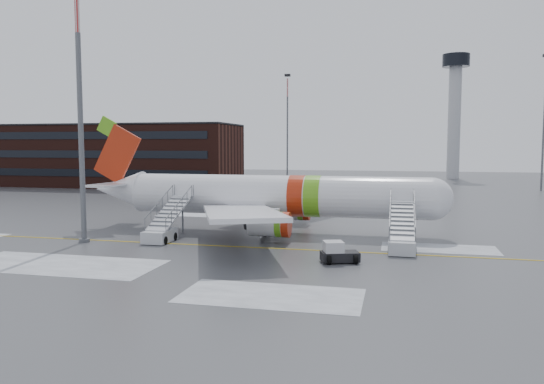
% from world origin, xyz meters
% --- Properties ---
extents(ground, '(260.00, 260.00, 0.00)m').
position_xyz_m(ground, '(0.00, 0.00, 0.00)').
color(ground, '#494C4F').
rests_on(ground, ground).
extents(airliner, '(35.03, 32.97, 11.18)m').
position_xyz_m(airliner, '(4.68, 6.79, 3.42)').
color(airliner, white).
rests_on(airliner, ground).
extents(airstair_fwd, '(2.05, 7.70, 3.48)m').
position_xyz_m(airstair_fwd, '(17.08, 0.25, 1.06)').
color(airstair_fwd, silver).
rests_on(airstair_fwd, ground).
extents(airstair_aft, '(2.05, 7.70, 3.48)m').
position_xyz_m(airstair_aft, '(-2.95, 0.25, 1.06)').
color(airstair_aft, silver).
rests_on(airstair_aft, ground).
extents(pushback_tug, '(2.94, 2.57, 1.50)m').
position_xyz_m(pushback_tug, '(12.64, -4.83, 0.66)').
color(pushback_tug, black).
rests_on(pushback_tug, ground).
extents(light_mast_near, '(1.20, 1.20, 22.06)m').
position_xyz_m(light_mast_near, '(-9.20, -2.00, 11.53)').
color(light_mast_near, '#595B60').
rests_on(light_mast_near, ground).
extents(terminal_building, '(62.00, 16.11, 12.30)m').
position_xyz_m(terminal_building, '(-45.00, 54.98, 6.20)').
color(terminal_building, '#3F1E16').
rests_on(terminal_building, ground).
extents(control_tower, '(6.40, 6.40, 30.00)m').
position_xyz_m(control_tower, '(30.00, 95.00, 18.75)').
color(control_tower, '#B2B5BA').
rests_on(control_tower, ground).
extents(light_mast_far_ne, '(1.20, 1.20, 24.25)m').
position_xyz_m(light_mast_far_ne, '(42.00, 62.00, 13.84)').
color(light_mast_far_ne, '#595B60').
rests_on(light_mast_far_ne, ground).
extents(light_mast_far_n, '(1.20, 1.20, 24.25)m').
position_xyz_m(light_mast_far_n, '(-8.00, 78.00, 13.84)').
color(light_mast_far_n, '#595B60').
rests_on(light_mast_far_n, ground).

